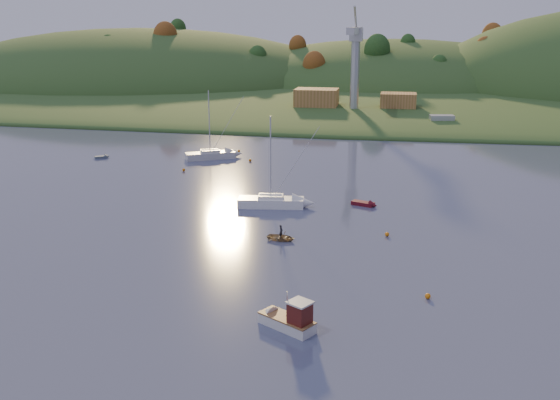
% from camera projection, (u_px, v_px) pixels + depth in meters
% --- Properties ---
extents(ground, '(500.00, 500.00, 0.00)m').
position_uv_depth(ground, '(199.00, 352.00, 46.20)').
color(ground, '#323653').
rests_on(ground, ground).
extents(far_shore, '(620.00, 220.00, 1.50)m').
position_uv_depth(far_shore, '(369.00, 81.00, 263.47)').
color(far_shore, '#26451B').
rests_on(far_shore, ground).
extents(shore_slope, '(640.00, 150.00, 7.00)m').
position_uv_depth(shore_slope, '(358.00, 99.00, 202.07)').
color(shore_slope, '#26451B').
rests_on(shore_slope, ground).
extents(hill_left_far, '(120.00, 100.00, 32.00)m').
position_uv_depth(hill_left_far, '(7.00, 78.00, 278.57)').
color(hill_left_far, '#26451B').
rests_on(hill_left_far, ground).
extents(hill_left, '(170.00, 140.00, 44.00)m').
position_uv_depth(hill_left, '(141.00, 84.00, 251.59)').
color(hill_left, '#26451B').
rests_on(hill_left, ground).
extents(hill_center, '(140.00, 120.00, 36.00)m').
position_uv_depth(hill_center, '(392.00, 86.00, 242.75)').
color(hill_center, '#26451B').
rests_on(hill_center, ground).
extents(hillside_trees, '(280.00, 50.00, 32.00)m').
position_uv_depth(hillside_trees, '(362.00, 92.00, 220.96)').
color(hillside_trees, '#173F16').
rests_on(hillside_trees, ground).
extents(wharf, '(42.00, 16.00, 2.40)m').
position_uv_depth(wharf, '(366.00, 114.00, 160.21)').
color(wharf, slate).
rests_on(wharf, ground).
extents(shed_west, '(11.00, 8.00, 4.80)m').
position_uv_depth(shed_west, '(317.00, 98.00, 162.55)').
color(shed_west, olive).
rests_on(shed_west, wharf).
extents(shed_east, '(9.00, 7.00, 4.00)m').
position_uv_depth(shed_east, '(398.00, 101.00, 159.76)').
color(shed_east, olive).
rests_on(shed_east, wharf).
extents(dock_crane, '(3.20, 28.00, 20.30)m').
position_uv_depth(dock_crane, '(355.00, 50.00, 153.00)').
color(dock_crane, '#B7B7BC').
rests_on(dock_crane, wharf).
extents(fishing_boat, '(5.73, 4.39, 3.59)m').
position_uv_depth(fishing_boat, '(283.00, 317.00, 49.90)').
color(fishing_boat, silver).
rests_on(fishing_boat, ground).
extents(sailboat_near, '(8.97, 3.69, 12.09)m').
position_uv_depth(sailboat_near, '(271.00, 201.00, 82.71)').
color(sailboat_near, white).
rests_on(sailboat_near, ground).
extents(sailboat_far, '(9.01, 6.61, 12.25)m').
position_uv_depth(sailboat_far, '(210.00, 155.00, 112.19)').
color(sailboat_far, silver).
rests_on(sailboat_far, ground).
extents(canoe, '(3.54, 2.80, 0.66)m').
position_uv_depth(canoe, '(281.00, 237.00, 70.03)').
color(canoe, '#A28659').
rests_on(canoe, ground).
extents(paddler, '(0.46, 0.61, 1.53)m').
position_uv_depth(paddler, '(281.00, 234.00, 69.91)').
color(paddler, black).
rests_on(paddler, ground).
extents(red_tender, '(3.75, 2.40, 1.21)m').
position_uv_depth(red_tender, '(368.00, 204.00, 83.15)').
color(red_tender, '#550C16').
rests_on(red_tender, ground).
extents(grey_dinghy, '(2.66, 2.39, 0.98)m').
position_uv_depth(grey_dinghy, '(104.00, 157.00, 113.08)').
color(grey_dinghy, slate).
rests_on(grey_dinghy, ground).
extents(work_vessel, '(13.20, 6.46, 3.25)m').
position_uv_depth(work_vessel, '(441.00, 124.00, 143.68)').
color(work_vessel, slate).
rests_on(work_vessel, ground).
extents(buoy_0, '(0.50, 0.50, 0.50)m').
position_uv_depth(buoy_0, '(428.00, 296.00, 55.12)').
color(buoy_0, orange).
rests_on(buoy_0, ground).
extents(buoy_1, '(0.50, 0.50, 0.50)m').
position_uv_depth(buoy_1, '(387.00, 234.00, 71.32)').
color(buoy_1, orange).
rests_on(buoy_1, ground).
extents(buoy_2, '(0.50, 0.50, 0.50)m').
position_uv_depth(buoy_2, '(184.00, 170.00, 102.78)').
color(buoy_2, orange).
rests_on(buoy_2, ground).
extents(buoy_3, '(0.50, 0.50, 0.50)m').
position_uv_depth(buoy_3, '(250.00, 160.00, 110.02)').
color(buoy_3, orange).
rests_on(buoy_3, ground).
extents(buoy_4, '(0.50, 0.50, 0.50)m').
position_uv_depth(buoy_4, '(239.00, 151.00, 118.05)').
color(buoy_4, orange).
rests_on(buoy_4, ground).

